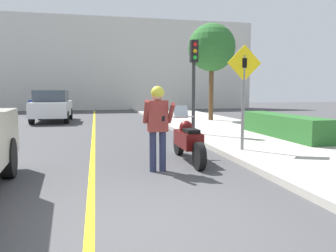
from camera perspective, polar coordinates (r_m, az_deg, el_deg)
name	(u,v)px	position (r m, az deg, el deg)	size (l,w,h in m)	color
ground_plane	(140,226)	(4.16, -4.83, -17.04)	(80.00, 80.00, 0.00)	#424244
sidewalk_curb	(296,149)	(9.56, 21.46, -3.78)	(4.40, 44.00, 0.13)	#ADA89E
road_center_line	(93,147)	(9.93, -12.92, -3.52)	(0.12, 36.00, 0.01)	yellow
building_backdrop	(100,64)	(29.90, -11.68, 10.52)	(28.00, 1.20, 8.02)	beige
motorcycle	(188,140)	(7.61, 3.46, -2.53)	(0.62, 2.30, 1.28)	black
person_biker	(158,119)	(6.59, -1.81, 1.15)	(0.59, 0.47, 1.74)	#282D4C
crossing_sign	(244,87)	(8.55, 13.03, 6.59)	(0.91, 0.08, 2.66)	slate
traffic_light	(194,69)	(11.60, 4.53, 9.93)	(0.26, 0.30, 3.25)	#2D2D30
hedge_row	(282,125)	(11.61, 19.29, 0.09)	(0.90, 4.34, 0.72)	#286028
street_tree	(212,48)	(17.39, 7.62, 13.32)	(2.43, 2.43, 4.95)	brown
parked_car_white	(52,106)	(18.60, -19.55, 3.33)	(1.88, 4.20, 1.68)	black
parked_car_blue	(48,102)	(24.59, -20.19, 3.89)	(1.88, 4.20, 1.68)	black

